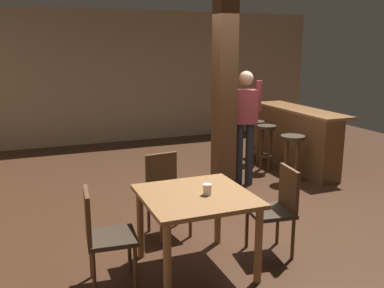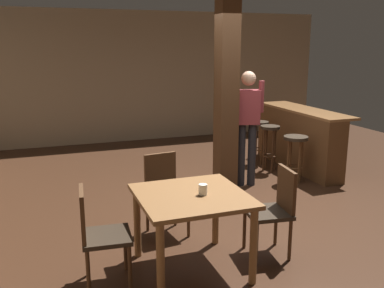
{
  "view_description": "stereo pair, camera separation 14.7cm",
  "coord_description": "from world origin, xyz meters",
  "px_view_note": "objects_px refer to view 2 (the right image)",
  "views": [
    {
      "loc": [
        -2.58,
        -4.69,
        2.1
      ],
      "look_at": [
        -0.7,
        0.05,
        0.9
      ],
      "focal_mm": 40.0,
      "sensor_mm": 36.0,
      "label": 1
    },
    {
      "loc": [
        -2.45,
        -4.75,
        2.1
      ],
      "look_at": [
        -0.7,
        0.05,
        0.9
      ],
      "focal_mm": 40.0,
      "sensor_mm": 36.0,
      "label": 2
    }
  ],
  "objects_px": {
    "chair_north": "(165,189)",
    "bar_counter": "(298,138)",
    "standing_person": "(247,120)",
    "napkin_cup": "(203,190)",
    "bar_stool_far": "(259,133)",
    "dining_table": "(192,206)",
    "chair_east": "(275,207)",
    "chair_west": "(97,232)",
    "bar_stool_mid": "(270,138)",
    "bar_stool_near": "(295,147)"
  },
  "relations": [
    {
      "from": "bar_stool_far",
      "to": "chair_west",
      "type": "bearing_deg",
      "value": -136.75
    },
    {
      "from": "chair_east",
      "to": "napkin_cup",
      "type": "distance_m",
      "value": 0.86
    },
    {
      "from": "chair_north",
      "to": "napkin_cup",
      "type": "distance_m",
      "value": 0.99
    },
    {
      "from": "chair_west",
      "to": "napkin_cup",
      "type": "height_order",
      "value": "chair_west"
    },
    {
      "from": "dining_table",
      "to": "chair_east",
      "type": "bearing_deg",
      "value": 0.59
    },
    {
      "from": "chair_west",
      "to": "bar_stool_far",
      "type": "bearing_deg",
      "value": 43.25
    },
    {
      "from": "standing_person",
      "to": "chair_west",
      "type": "bearing_deg",
      "value": -140.68
    },
    {
      "from": "chair_west",
      "to": "bar_stool_mid",
      "type": "xyz_separation_m",
      "value": [
        3.2,
        2.59,
        0.06
      ]
    },
    {
      "from": "napkin_cup",
      "to": "bar_stool_far",
      "type": "height_order",
      "value": "napkin_cup"
    },
    {
      "from": "chair_north",
      "to": "standing_person",
      "type": "xyz_separation_m",
      "value": [
        1.63,
        1.17,
        0.5
      ]
    },
    {
      "from": "chair_east",
      "to": "chair_north",
      "type": "xyz_separation_m",
      "value": [
        -0.89,
        0.88,
        0.0
      ]
    },
    {
      "from": "chair_east",
      "to": "bar_stool_mid",
      "type": "height_order",
      "value": "chair_east"
    },
    {
      "from": "bar_stool_mid",
      "to": "standing_person",
      "type": "bearing_deg",
      "value": -142.5
    },
    {
      "from": "napkin_cup",
      "to": "bar_stool_far",
      "type": "distance_m",
      "value": 3.93
    },
    {
      "from": "dining_table",
      "to": "chair_north",
      "type": "distance_m",
      "value": 0.9
    },
    {
      "from": "napkin_cup",
      "to": "bar_stool_near",
      "type": "relative_size",
      "value": 0.14
    },
    {
      "from": "bar_stool_far",
      "to": "dining_table",
      "type": "bearing_deg",
      "value": -127.79
    },
    {
      "from": "chair_east",
      "to": "napkin_cup",
      "type": "bearing_deg",
      "value": -175.75
    },
    {
      "from": "chair_north",
      "to": "bar_counter",
      "type": "height_order",
      "value": "bar_counter"
    },
    {
      "from": "bar_stool_mid",
      "to": "bar_stool_far",
      "type": "xyz_separation_m",
      "value": [
        0.07,
        0.49,
        -0.01
      ]
    },
    {
      "from": "bar_stool_mid",
      "to": "bar_stool_far",
      "type": "bearing_deg",
      "value": 81.7
    },
    {
      "from": "chair_east",
      "to": "chair_north",
      "type": "distance_m",
      "value": 1.26
    },
    {
      "from": "chair_east",
      "to": "chair_west",
      "type": "distance_m",
      "value": 1.76
    },
    {
      "from": "bar_counter",
      "to": "bar_stool_far",
      "type": "distance_m",
      "value": 0.69
    },
    {
      "from": "bar_counter",
      "to": "bar_stool_mid",
      "type": "xyz_separation_m",
      "value": [
        -0.55,
        -0.0,
        0.05
      ]
    },
    {
      "from": "chair_north",
      "to": "bar_stool_mid",
      "type": "bearing_deg",
      "value": 36.33
    },
    {
      "from": "chair_west",
      "to": "chair_north",
      "type": "relative_size",
      "value": 1.0
    },
    {
      "from": "napkin_cup",
      "to": "bar_stool_far",
      "type": "bearing_deg",
      "value": 53.71
    },
    {
      "from": "standing_person",
      "to": "bar_counter",
      "type": "relative_size",
      "value": 0.82
    },
    {
      "from": "chair_west",
      "to": "bar_stool_near",
      "type": "relative_size",
      "value": 1.22
    },
    {
      "from": "dining_table",
      "to": "bar_counter",
      "type": "distance_m",
      "value": 3.9
    },
    {
      "from": "chair_north",
      "to": "bar_counter",
      "type": "xyz_separation_m",
      "value": [
        2.89,
        1.72,
        0.01
      ]
    },
    {
      "from": "bar_stool_near",
      "to": "bar_stool_far",
      "type": "relative_size",
      "value": 0.96
    },
    {
      "from": "chair_west",
      "to": "bar_stool_mid",
      "type": "bearing_deg",
      "value": 38.92
    },
    {
      "from": "chair_north",
      "to": "bar_stool_near",
      "type": "xyz_separation_m",
      "value": [
        2.4,
        1.05,
        0.05
      ]
    },
    {
      "from": "bar_counter",
      "to": "bar_stool_near",
      "type": "distance_m",
      "value": 0.83
    },
    {
      "from": "napkin_cup",
      "to": "bar_stool_mid",
      "type": "bearing_deg",
      "value": 49.85
    },
    {
      "from": "napkin_cup",
      "to": "bar_stool_near",
      "type": "height_order",
      "value": "napkin_cup"
    },
    {
      "from": "chair_west",
      "to": "standing_person",
      "type": "relative_size",
      "value": 0.52
    },
    {
      "from": "standing_person",
      "to": "bar_stool_near",
      "type": "height_order",
      "value": "standing_person"
    },
    {
      "from": "chair_east",
      "to": "bar_counter",
      "type": "bearing_deg",
      "value": 52.51
    },
    {
      "from": "chair_east",
      "to": "napkin_cup",
      "type": "relative_size",
      "value": 8.88
    },
    {
      "from": "chair_north",
      "to": "bar_stool_far",
      "type": "bearing_deg",
      "value": 42.57
    },
    {
      "from": "chair_north",
      "to": "bar_stool_near",
      "type": "distance_m",
      "value": 2.62
    },
    {
      "from": "dining_table",
      "to": "chair_west",
      "type": "bearing_deg",
      "value": 178.17
    },
    {
      "from": "chair_west",
      "to": "bar_stool_mid",
      "type": "distance_m",
      "value": 4.12
    },
    {
      "from": "chair_west",
      "to": "bar_stool_near",
      "type": "bearing_deg",
      "value": 30.47
    },
    {
      "from": "bar_counter",
      "to": "bar_stool_far",
      "type": "bearing_deg",
      "value": 134.13
    },
    {
      "from": "bar_counter",
      "to": "bar_stool_mid",
      "type": "bearing_deg",
      "value": -179.99
    },
    {
      "from": "dining_table",
      "to": "chair_east",
      "type": "distance_m",
      "value": 0.9
    }
  ]
}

